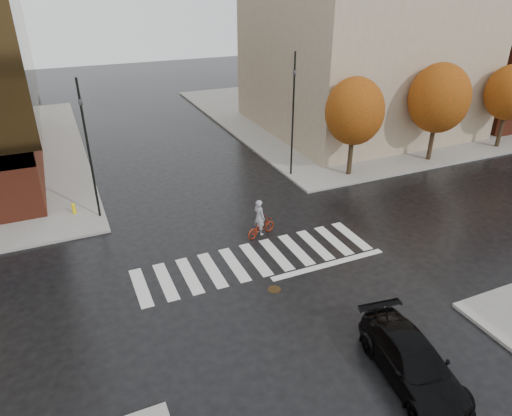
{
  "coord_description": "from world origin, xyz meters",
  "views": [
    {
      "loc": [
        -7.46,
        -16.38,
        12.15
      ],
      "look_at": [
        0.64,
        1.9,
        2.0
      ],
      "focal_mm": 32.0,
      "sensor_mm": 36.0,
      "label": 1
    }
  ],
  "objects_px": {
    "sedan": "(413,362)",
    "traffic_light_nw": "(87,141)",
    "traffic_light_ne": "(293,106)",
    "fire_hydrant": "(74,208)",
    "cyclist": "(260,224)"
  },
  "relations": [
    {
      "from": "cyclist",
      "to": "traffic_light_ne",
      "type": "bearing_deg",
      "value": -58.13
    },
    {
      "from": "traffic_light_ne",
      "to": "fire_hydrant",
      "type": "relative_size",
      "value": 12.45
    },
    {
      "from": "traffic_light_nw",
      "to": "fire_hydrant",
      "type": "relative_size",
      "value": 11.87
    },
    {
      "from": "traffic_light_nw",
      "to": "traffic_light_ne",
      "type": "height_order",
      "value": "traffic_light_ne"
    },
    {
      "from": "sedan",
      "to": "traffic_light_ne",
      "type": "distance_m",
      "value": 18.3
    },
    {
      "from": "cyclist",
      "to": "fire_hydrant",
      "type": "distance_m",
      "value": 10.77
    },
    {
      "from": "traffic_light_nw",
      "to": "cyclist",
      "type": "bearing_deg",
      "value": 73.58
    },
    {
      "from": "cyclist",
      "to": "traffic_light_ne",
      "type": "relative_size",
      "value": 0.26
    },
    {
      "from": "traffic_light_ne",
      "to": "fire_hydrant",
      "type": "height_order",
      "value": "traffic_light_ne"
    },
    {
      "from": "sedan",
      "to": "cyclist",
      "type": "xyz_separation_m",
      "value": [
        -0.7,
        10.75,
        -0.01
      ]
    },
    {
      "from": "traffic_light_nw",
      "to": "fire_hydrant",
      "type": "height_order",
      "value": "traffic_light_nw"
    },
    {
      "from": "cyclist",
      "to": "fire_hydrant",
      "type": "bearing_deg",
      "value": 34.98
    },
    {
      "from": "sedan",
      "to": "traffic_light_ne",
      "type": "xyz_separation_m",
      "value": [
        4.54,
        17.25,
        4.08
      ]
    },
    {
      "from": "sedan",
      "to": "traffic_light_nw",
      "type": "bearing_deg",
      "value": 124.78
    },
    {
      "from": "sedan",
      "to": "traffic_light_nw",
      "type": "relative_size",
      "value": 0.64
    }
  ]
}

